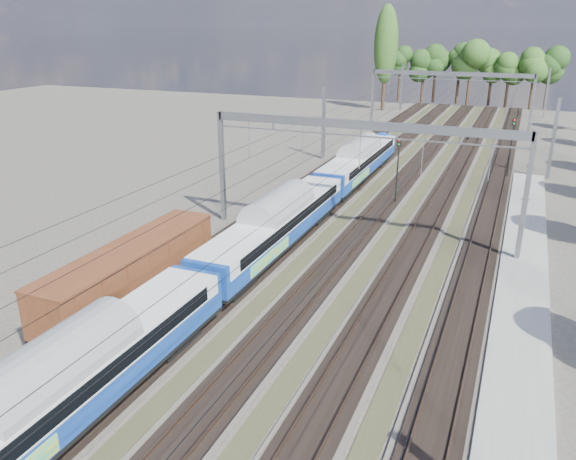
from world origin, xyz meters
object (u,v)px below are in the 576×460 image
at_px(signal_far, 512,141).
at_px(signal_near, 398,163).
at_px(freight_boxcar, 132,271).
at_px(worker, 469,135).
at_px(emu_train, 275,219).

bearing_deg(signal_far, signal_near, -135.89).
height_order(freight_boxcar, worker, freight_boxcar).
relative_size(freight_boxcar, signal_near, 2.24).
bearing_deg(worker, freight_boxcar, 156.28).
height_order(emu_train, worker, emu_train).
height_order(emu_train, signal_far, signal_far).
bearing_deg(emu_train, worker, 80.04).
distance_m(emu_train, worker, 48.55).
xyz_separation_m(emu_train, freight_boxcar, (-4.50, -10.27, -0.45)).
xyz_separation_m(freight_boxcar, signal_near, (9.83, 25.30, 1.70)).
bearing_deg(emu_train, freight_boxcar, -113.67).
relative_size(worker, signal_far, 0.30).
relative_size(worker, signal_near, 0.32).
bearing_deg(freight_boxcar, signal_far, 64.24).
bearing_deg(freight_boxcar, emu_train, 66.33).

